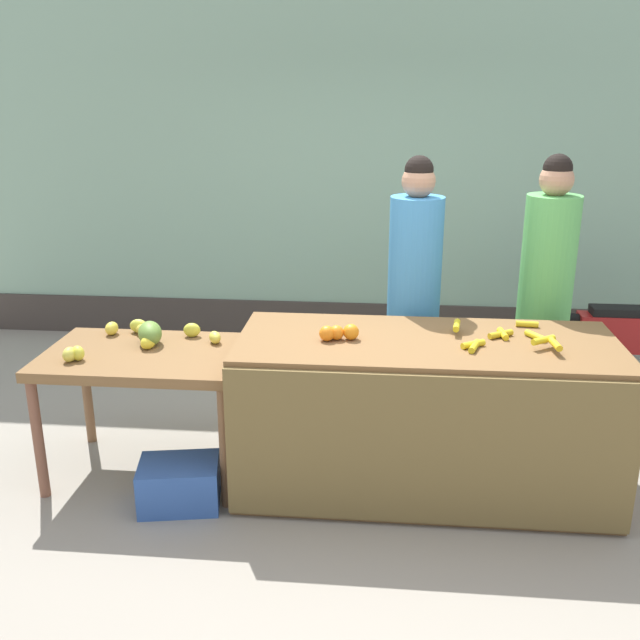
{
  "coord_description": "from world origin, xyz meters",
  "views": [
    {
      "loc": [
        0.13,
        -3.75,
        2.24
      ],
      "look_at": [
        -0.23,
        0.15,
        0.96
      ],
      "focal_mm": 39.68,
      "sensor_mm": 36.0,
      "label": 1
    }
  ],
  "objects": [
    {
      "name": "produce_crate",
      "position": [
        -0.98,
        -0.35,
        0.13
      ],
      "size": [
        0.49,
        0.39,
        0.26
      ],
      "primitive_type": "cube",
      "rotation": [
        0.0,
        0.0,
        0.18
      ],
      "color": "#3359A5",
      "rests_on": "ground"
    },
    {
      "name": "parked_motorcycle",
      "position": [
        1.99,
        1.44,
        0.4
      ],
      "size": [
        1.6,
        0.18,
        0.88
      ],
      "color": "black",
      "rests_on": "ground"
    },
    {
      "name": "vendor_woman_green_shirt",
      "position": [
        1.17,
        0.76,
        0.94
      ],
      "size": [
        0.34,
        0.34,
        1.87
      ],
      "color": "#33333D",
      "rests_on": "ground"
    },
    {
      "name": "ground_plane",
      "position": [
        0.0,
        0.0,
        0.0
      ],
      "size": [
        24.0,
        24.0,
        0.0
      ],
      "primitive_type": "plane",
      "color": "gray"
    },
    {
      "name": "mango_papaya_pile",
      "position": [
        -1.3,
        0.13,
        0.84
      ],
      "size": [
        0.83,
        0.61,
        0.14
      ],
      "color": "yellow",
      "rests_on": "side_table_wooden"
    },
    {
      "name": "side_table_wooden",
      "position": [
        -1.25,
        0.0,
        0.69
      ],
      "size": [
        1.17,
        0.77,
        0.78
      ],
      "color": "brown",
      "rests_on": "ground"
    },
    {
      "name": "market_wall_back",
      "position": [
        0.0,
        2.62,
        1.71
      ],
      "size": [
        7.76,
        0.23,
        3.48
      ],
      "color": "#8CB299",
      "rests_on": "ground"
    },
    {
      "name": "vendor_woman_blue_shirt",
      "position": [
        0.33,
        0.68,
        0.94
      ],
      "size": [
        0.34,
        0.34,
        1.86
      ],
      "color": "#33333D",
      "rests_on": "ground"
    },
    {
      "name": "orange_pile",
      "position": [
        -0.11,
        -0.05,
        0.95
      ],
      "size": [
        0.22,
        0.12,
        0.09
      ],
      "color": "orange",
      "rests_on": "fruit_stall_counter"
    },
    {
      "name": "produce_sack",
      "position": [
        -0.42,
        0.7,
        0.24
      ],
      "size": [
        0.45,
        0.47,
        0.48
      ],
      "primitive_type": "ellipsoid",
      "rotation": [
        0.0,
        0.0,
        2.2
      ],
      "color": "tan",
      "rests_on": "ground"
    },
    {
      "name": "banana_bunch_pile",
      "position": [
        0.82,
        0.02,
        0.94
      ],
      "size": [
        0.54,
        0.52,
        0.07
      ],
      "color": "gold",
      "rests_on": "fruit_stall_counter"
    },
    {
      "name": "fruit_stall_counter",
      "position": [
        0.38,
        -0.01,
        0.45
      ],
      "size": [
        2.13,
        0.89,
        0.91
      ],
      "color": "brown",
      "rests_on": "ground"
    }
  ]
}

